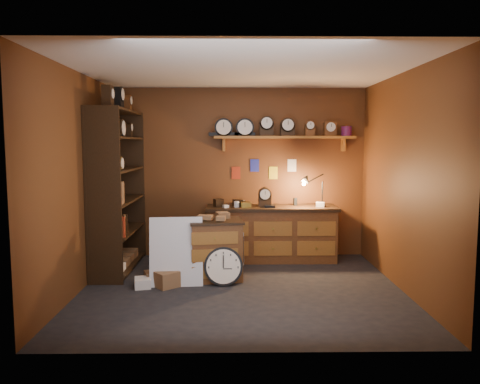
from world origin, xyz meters
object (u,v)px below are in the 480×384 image
object	(u,v)px
low_cabinet	(216,247)
big_round_clock	(223,266)
shelving_unit	(116,183)
workbench	(271,230)

from	to	relation	value
low_cabinet	big_round_clock	size ratio (longest dim) A/B	1.78
low_cabinet	big_round_clock	distance (m)	0.38
shelving_unit	big_round_clock	size ratio (longest dim) A/B	5.13
workbench	low_cabinet	world-z (taller)	workbench
low_cabinet	big_round_clock	bearing A→B (deg)	-78.22
shelving_unit	low_cabinet	xyz separation A→B (m)	(1.45, -0.51, -0.82)
low_cabinet	big_round_clock	world-z (taller)	low_cabinet
shelving_unit	low_cabinet	distance (m)	1.74
workbench	low_cabinet	distance (m)	1.31
workbench	big_round_clock	size ratio (longest dim) A/B	4.03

